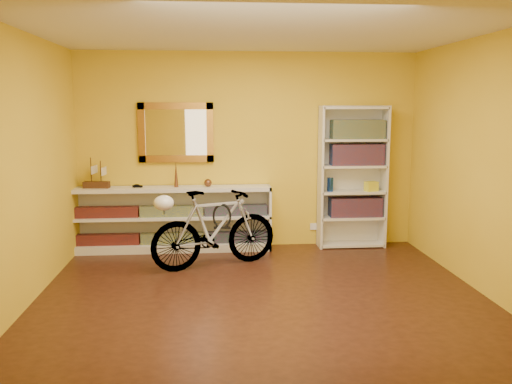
{
  "coord_description": "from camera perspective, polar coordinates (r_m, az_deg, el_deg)",
  "views": [
    {
      "loc": [
        -0.48,
        -5.16,
        1.89
      ],
      "look_at": [
        0.0,
        0.7,
        0.95
      ],
      "focal_mm": 37.65,
      "sensor_mm": 36.0,
      "label": 1
    }
  ],
  "objects": [
    {
      "name": "toy_car",
      "position": [
        7.12,
        -12.46,
        0.48
      ],
      "size": [
        0.0,
        0.0,
        0.0
      ],
      "primitive_type": "imported",
      "rotation": [
        0.0,
        0.0,
        1.59
      ],
      "color": "black",
      "rests_on": "console_unit"
    },
    {
      "name": "back_wall",
      "position": [
        7.2,
        -0.85,
        4.39
      ],
      "size": [
        4.5,
        0.01,
        2.6
      ],
      "primitive_type": "cube",
      "color": "gold",
      "rests_on": "ground"
    },
    {
      "name": "book_row_a",
      "position": [
        7.38,
        10.49,
        -1.56
      ],
      "size": [
        0.7,
        0.22,
        0.26
      ],
      "primitive_type": "cube",
      "color": "maroon",
      "rests_on": "bookcase"
    },
    {
      "name": "wall_socket",
      "position": [
        7.46,
        6.11,
        -3.66
      ],
      "size": [
        0.09,
        0.02,
        0.09
      ],
      "primitive_type": "cube",
      "color": "silver",
      "rests_on": "back_wall"
    },
    {
      "name": "ceiling",
      "position": [
        5.23,
        0.65,
        16.94
      ],
      "size": [
        4.5,
        4.0,
        0.01
      ],
      "primitive_type": "cube",
      "color": "silver",
      "rests_on": "ground"
    },
    {
      "name": "model_ship",
      "position": [
        7.18,
        -16.64,
        1.97
      ],
      "size": [
        0.34,
        0.16,
        0.39
      ],
      "primitive_type": null,
      "rotation": [
        0.0,
        0.0,
        -0.12
      ],
      "color": "#381E0F",
      "rests_on": "console_unit"
    },
    {
      "name": "helmet",
      "position": [
        6.1,
        -9.78,
        -1.14
      ],
      "size": [
        0.23,
        0.22,
        0.17
      ],
      "primitive_type": "ellipsoid",
      "color": "white",
      "rests_on": "bicycle"
    },
    {
      "name": "red_tin",
      "position": [
        7.23,
        8.74,
        6.37
      ],
      "size": [
        0.15,
        0.15,
        0.19
      ],
      "primitive_type": "cube",
      "rotation": [
        0.0,
        0.0,
        0.05
      ],
      "color": "maroon",
      "rests_on": "bookcase"
    },
    {
      "name": "decorative_orb",
      "position": [
        7.04,
        -5.13,
        0.98
      ],
      "size": [
        0.1,
        0.1,
        0.1
      ],
      "primitive_type": "sphere",
      "color": "brown",
      "rests_on": "console_unit"
    },
    {
      "name": "bronze_ornament",
      "position": [
        7.04,
        -8.49,
        1.88
      ],
      "size": [
        0.06,
        0.06,
        0.34
      ],
      "primitive_type": "cone",
      "color": "brown",
      "rests_on": "console_unit"
    },
    {
      "name": "book_row_c",
      "position": [
        7.26,
        10.73,
        6.57
      ],
      "size": [
        0.7,
        0.22,
        0.25
      ],
      "primitive_type": "cube",
      "color": "#1B5061",
      "rests_on": "bookcase"
    },
    {
      "name": "left_wall",
      "position": [
        5.49,
        -23.54,
        2.15
      ],
      "size": [
        0.01,
        4.0,
        2.6
      ],
      "primitive_type": "cube",
      "color": "gold",
      "rests_on": "ground"
    },
    {
      "name": "console_unit",
      "position": [
        7.15,
        -8.9,
        -2.85
      ],
      "size": [
        2.6,
        0.35,
        0.85
      ],
      "primitive_type": null,
      "color": "silver",
      "rests_on": "floor"
    },
    {
      "name": "floor",
      "position": [
        5.52,
        0.6,
        -11.01
      ],
      "size": [
        4.5,
        4.0,
        0.01
      ],
      "primitive_type": "cube",
      "color": "black",
      "rests_on": "ground"
    },
    {
      "name": "right_wall",
      "position": [
        5.87,
        23.15,
        2.58
      ],
      "size": [
        0.01,
        4.0,
        2.6
      ],
      "primitive_type": "cube",
      "color": "gold",
      "rests_on": "ground"
    },
    {
      "name": "gilt_mirror",
      "position": [
        7.15,
        -8.5,
        6.27
      ],
      "size": [
        0.98,
        0.06,
        0.78
      ],
      "primitive_type": "cube",
      "color": "brown",
      "rests_on": "back_wall"
    },
    {
      "name": "book_row_b",
      "position": [
        7.29,
        10.66,
        3.94
      ],
      "size": [
        0.7,
        0.22,
        0.28
      ],
      "primitive_type": "cube",
      "color": "maroon",
      "rests_on": "bookcase"
    },
    {
      "name": "yellow_bag",
      "position": [
        7.35,
        12.14,
        0.59
      ],
      "size": [
        0.19,
        0.16,
        0.13
      ],
      "primitive_type": "cube",
      "rotation": [
        0.0,
        0.0,
        0.34
      ],
      "color": "yellow",
      "rests_on": "bookcase"
    },
    {
      "name": "travel_mug",
      "position": [
        7.23,
        7.89,
        0.79
      ],
      "size": [
        0.08,
        0.08,
        0.19
      ],
      "primitive_type": "cylinder",
      "color": "#163799",
      "rests_on": "bookcase"
    },
    {
      "name": "cd_row_upper",
      "position": [
        7.11,
        -8.93,
        -2.01
      ],
      "size": [
        2.5,
        0.13,
        0.14
      ],
      "primitive_type": "cube",
      "color": "navy",
      "rests_on": "console_unit"
    },
    {
      "name": "bookcase",
      "position": [
        7.31,
        10.21,
        1.55
      ],
      "size": [
        0.9,
        0.3,
        1.9
      ],
      "primitive_type": null,
      "color": "silver",
      "rests_on": "floor"
    },
    {
      "name": "cd_row_lower",
      "position": [
        7.18,
        -8.86,
        -4.87
      ],
      "size": [
        2.5,
        0.13,
        0.14
      ],
      "primitive_type": "cube",
      "color": "black",
      "rests_on": "console_unit"
    },
    {
      "name": "u_lock",
      "position": [
        6.36,
        -3.64,
        -2.58
      ],
      "size": [
        0.22,
        0.02,
        0.22
      ],
      "primitive_type": "torus",
      "rotation": [
        1.57,
        0.0,
        0.0
      ],
      "color": "black",
      "rests_on": "bicycle"
    },
    {
      "name": "bicycle",
      "position": [
        6.36,
        -4.41,
        -3.89
      ],
      "size": [
        0.94,
        1.63,
        0.93
      ],
      "primitive_type": "imported",
      "rotation": [
        0.0,
        0.0,
        1.93
      ],
      "color": "silver",
      "rests_on": "floor"
    }
  ]
}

